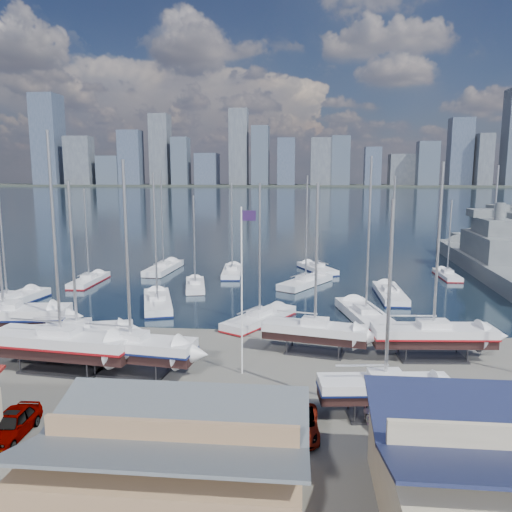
# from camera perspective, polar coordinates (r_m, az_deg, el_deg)

# --- Properties ---
(ground) EXTENTS (1400.00, 1400.00, 0.00)m
(ground) POSITION_cam_1_polar(r_m,az_deg,el_deg) (39.99, -3.51, -12.83)
(ground) COLOR #605E59
(ground) RESTS_ON ground
(water) EXTENTS (1400.00, 600.00, 0.40)m
(water) POSITION_cam_1_polar(r_m,az_deg,el_deg) (346.94, 4.49, 6.83)
(water) COLOR #19283A
(water) RESTS_ON ground
(far_shore) EXTENTS (1400.00, 80.00, 2.20)m
(far_shore) POSITION_cam_1_polar(r_m,az_deg,el_deg) (606.75, 4.92, 8.02)
(far_shore) COLOR #2D332D
(far_shore) RESTS_ON ground
(skyline) EXTENTS (639.14, 43.80, 107.69)m
(skyline) POSITION_cam_1_polar(r_m,az_deg,el_deg) (600.95, 4.21, 11.64)
(skyline) COLOR #475166
(skyline) RESTS_ON far_shore
(shed_grey) EXTENTS (12.60, 8.40, 4.17)m
(shed_grey) POSITION_cam_1_polar(r_m,az_deg,el_deg) (25.00, -9.70, -21.98)
(shed_grey) COLOR #8C6B4C
(shed_grey) RESTS_ON ground
(sailboat_cradle_0) EXTENTS (11.91, 4.81, 18.50)m
(sailboat_cradle_0) POSITION_cam_1_polar(r_m,az_deg,el_deg) (51.48, -26.82, -6.17)
(sailboat_cradle_0) COLOR #2D2D33
(sailboat_cradle_0) RESTS_ON ground
(sailboat_cradle_1) EXTENTS (11.67, 4.45, 18.21)m
(sailboat_cradle_1) POSITION_cam_1_polar(r_m,az_deg,el_deg) (41.77, -21.35, -9.30)
(sailboat_cradle_1) COLOR #2D2D33
(sailboat_cradle_1) RESTS_ON ground
(sailboat_cradle_2) EXTENTS (9.20, 4.83, 14.58)m
(sailboat_cradle_2) POSITION_cam_1_polar(r_m,az_deg,el_deg) (44.44, -19.74, -8.33)
(sailboat_cradle_2) COLOR #2D2D33
(sailboat_cradle_2) RESTS_ON ground
(sailboat_cradle_3) EXTENTS (10.26, 4.04, 16.12)m
(sailboat_cradle_3) POSITION_cam_1_polar(r_m,az_deg,el_deg) (39.67, -14.10, -10.08)
(sailboat_cradle_3) COLOR #2D2D33
(sailboat_cradle_3) RESTS_ON ground
(sailboat_cradle_4) EXTENTS (9.07, 4.27, 14.41)m
(sailboat_cradle_4) POSITION_cam_1_polar(r_m,az_deg,el_deg) (42.84, 6.74, -8.50)
(sailboat_cradle_4) COLOR #2D2D33
(sailboat_cradle_4) RESTS_ON ground
(sailboat_cradle_5) EXTENTS (8.54, 3.29, 13.64)m
(sailboat_cradle_5) POSITION_cam_1_polar(r_m,az_deg,el_deg) (33.09, 14.53, -14.36)
(sailboat_cradle_5) COLOR #2D2D33
(sailboat_cradle_5) RESTS_ON ground
(sailboat_cradle_6) EXTENTS (10.11, 3.56, 16.03)m
(sailboat_cradle_6) POSITION_cam_1_polar(r_m,az_deg,el_deg) (43.83, 19.57, -8.47)
(sailboat_cradle_6) COLOR #2D2D33
(sailboat_cradle_6) RESTS_ON ground
(sailboat_moored_0) EXTENTS (4.90, 11.89, 17.25)m
(sailboat_moored_0) POSITION_cam_1_polar(r_m,az_deg,el_deg) (64.27, -26.51, -4.93)
(sailboat_moored_0) COLOR black
(sailboat_moored_0) RESTS_ON water
(sailboat_moored_1) EXTENTS (2.58, 9.17, 13.70)m
(sailboat_moored_1) POSITION_cam_1_polar(r_m,az_deg,el_deg) (73.27, -18.53, -2.76)
(sailboat_moored_1) COLOR black
(sailboat_moored_1) RESTS_ON water
(sailboat_moored_2) EXTENTS (3.83, 11.04, 16.38)m
(sailboat_moored_2) POSITION_cam_1_polar(r_m,az_deg,el_deg) (79.21, -10.51, -1.53)
(sailboat_moored_2) COLOR black
(sailboat_moored_2) RESTS_ON water
(sailboat_moored_3) EXTENTS (6.16, 11.08, 15.96)m
(sailboat_moored_3) POSITION_cam_1_polar(r_m,az_deg,el_deg) (58.72, -11.19, -5.39)
(sailboat_moored_3) COLOR black
(sailboat_moored_3) RESTS_ON water
(sailboat_moored_4) EXTENTS (4.21, 8.84, 12.87)m
(sailboat_moored_4) POSITION_cam_1_polar(r_m,az_deg,el_deg) (66.92, -6.96, -3.45)
(sailboat_moored_4) COLOR black
(sailboat_moored_4) RESTS_ON water
(sailboat_moored_5) EXTENTS (3.50, 9.87, 14.47)m
(sailboat_moored_5) POSITION_cam_1_polar(r_m,az_deg,el_deg) (75.52, -2.73, -1.93)
(sailboat_moored_5) COLOR black
(sailboat_moored_5) RESTS_ON water
(sailboat_moored_6) EXTENTS (7.39, 10.01, 14.88)m
(sailboat_moored_6) POSITION_cam_1_polar(r_m,az_deg,el_deg) (51.49, 0.42, -7.32)
(sailboat_moored_6) COLOR black
(sailboat_moored_6) RESTS_ON water
(sailboat_moored_7) EXTENTS (7.73, 10.36, 15.59)m
(sailboat_moored_7) POSITION_cam_1_polar(r_m,az_deg,el_deg) (68.42, 5.69, -3.14)
(sailboat_moored_7) COLOR black
(sailboat_moored_7) RESTS_ON water
(sailboat_moored_8) EXTENTS (6.48, 9.58, 14.02)m
(sailboat_moored_8) POSITION_cam_1_polar(r_m,az_deg,el_deg) (78.59, 7.00, -1.54)
(sailboat_moored_8) COLOR black
(sailboat_moored_8) RESTS_ON water
(sailboat_moored_9) EXTENTS (5.71, 12.11, 17.63)m
(sailboat_moored_9) POSITION_cam_1_polar(r_m,az_deg,el_deg) (53.41, 12.43, -6.91)
(sailboat_moored_9) COLOR black
(sailboat_moored_9) RESTS_ON water
(sailboat_moored_10) EXTENTS (3.00, 10.43, 15.56)m
(sailboat_moored_10) POSITION_cam_1_polar(r_m,az_deg,el_deg) (63.83, 15.05, -4.35)
(sailboat_moored_10) COLOR black
(sailboat_moored_10) RESTS_ON water
(sailboat_moored_11) EXTENTS (2.40, 8.03, 11.94)m
(sailboat_moored_11) POSITION_cam_1_polar(r_m,az_deg,el_deg) (78.54, 20.99, -2.11)
(sailboat_moored_11) COLOR black
(sailboat_moored_11) RESTS_ON water
(naval_ship_east) EXTENTS (8.65, 43.69, 17.91)m
(naval_ship_east) POSITION_cam_1_polar(r_m,az_deg,el_deg) (84.86, 25.26, -0.64)
(naval_ship_east) COLOR slate
(naval_ship_east) RESTS_ON water
(naval_ship_west) EXTENTS (11.23, 38.85, 17.45)m
(naval_ship_west) POSITION_cam_1_polar(r_m,az_deg,el_deg) (104.48, 26.94, 0.97)
(naval_ship_west) COLOR slate
(naval_ship_west) RESTS_ON water
(car_a) EXTENTS (2.14, 4.79, 1.60)m
(car_a) POSITION_cam_1_polar(r_m,az_deg,el_deg) (33.55, -26.19, -16.87)
(car_a) COLOR gray
(car_a) RESTS_ON ground
(car_b) EXTENTS (4.27, 2.63, 1.33)m
(car_b) POSITION_cam_1_polar(r_m,az_deg,el_deg) (31.15, -5.08, -18.27)
(car_b) COLOR gray
(car_b) RESTS_ON ground
(car_c) EXTENTS (2.25, 4.67, 1.28)m
(car_c) POSITION_cam_1_polar(r_m,az_deg,el_deg) (30.94, 5.11, -18.53)
(car_c) COLOR gray
(car_c) RESTS_ON ground
(car_d) EXTENTS (3.89, 5.55, 1.49)m
(car_d) POSITION_cam_1_polar(r_m,az_deg,el_deg) (31.61, 15.80, -18.01)
(car_d) COLOR gray
(car_d) RESTS_ON ground
(flagpole) EXTENTS (1.12, 0.12, 12.74)m
(flagpole) POSITION_cam_1_polar(r_m,az_deg,el_deg) (37.02, -1.51, -2.65)
(flagpole) COLOR white
(flagpole) RESTS_ON ground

